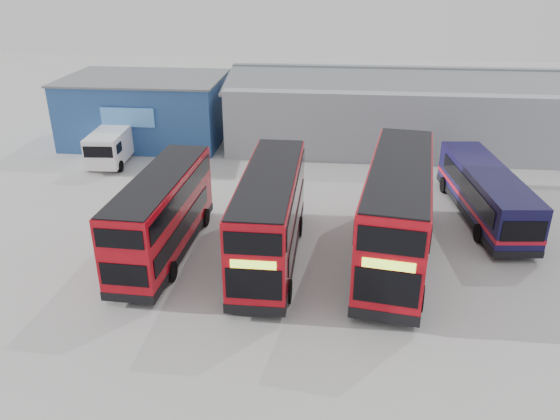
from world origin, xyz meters
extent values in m
plane|color=#A1A19C|center=(0.00, 0.00, 0.00)|extent=(120.00, 120.00, 0.00)
cube|color=navy|center=(-14.00, 18.00, 2.50)|extent=(12.00, 8.00, 5.00)
cube|color=slate|center=(-14.00, 18.00, 5.05)|extent=(12.30, 8.30, 0.15)
cube|color=#57A6F6|center=(-14.00, 13.90, 3.00)|extent=(3.96, 0.15, 1.40)
cube|color=#92969F|center=(8.00, 20.00, 2.50)|extent=(30.00, 12.00, 5.00)
cube|color=slate|center=(8.00, 17.20, 5.25)|extent=(30.50, 6.33, 1.29)
cube|color=slate|center=(8.00, 22.80, 5.25)|extent=(30.50, 6.33, 1.29)
cube|color=#B50A16|center=(-7.20, -0.26, 2.19)|extent=(2.70, 9.77, 3.74)
cube|color=black|center=(-7.20, -0.26, 0.51)|extent=(2.74, 9.81, 0.42)
cube|color=black|center=(-6.04, -0.68, 1.75)|extent=(0.38, 8.20, 0.88)
cube|color=black|center=(-8.38, -0.58, 1.75)|extent=(0.38, 8.20, 0.88)
cube|color=black|center=(-6.03, -0.31, 3.32)|extent=(0.42, 9.13, 0.88)
cube|color=black|center=(-8.37, -0.21, 3.32)|extent=(0.42, 9.13, 0.88)
cube|color=black|center=(-7.00, 4.60, 1.66)|extent=(2.08, 0.13, 1.25)
cube|color=black|center=(-7.00, 4.60, 3.32)|extent=(2.08, 0.13, 0.88)
cube|color=#AADA2E|center=(-7.00, 4.60, 2.49)|extent=(1.66, 0.10, 0.32)
cube|color=black|center=(-7.39, -5.12, 1.66)|extent=(2.03, 0.13, 1.01)
cube|color=black|center=(-7.39, -5.12, 3.32)|extent=(2.03, 0.13, 0.83)
cube|color=black|center=(-7.20, -0.26, 4.08)|extent=(2.55, 9.63, 0.09)
cylinder|color=black|center=(-5.95, 3.06, 0.48)|extent=(0.33, 0.97, 0.96)
cylinder|color=black|center=(-8.17, 3.15, 0.48)|extent=(0.33, 0.97, 0.96)
cylinder|color=black|center=(-6.19, -2.75, 0.48)|extent=(0.33, 0.97, 0.96)
cylinder|color=black|center=(-8.40, -2.66, 0.48)|extent=(0.33, 0.97, 0.96)
cube|color=#B50A16|center=(-1.94, -0.24, 2.37)|extent=(2.57, 10.51, 4.05)
cube|color=black|center=(-1.94, -0.24, 0.55)|extent=(2.61, 10.55, 0.45)
cube|color=black|center=(-3.20, 0.17, 1.90)|extent=(0.11, 8.89, 0.95)
cube|color=black|center=(-0.67, 0.15, 1.90)|extent=(0.11, 8.89, 0.95)
cube|color=black|center=(-3.21, -0.23, 3.60)|extent=(0.12, 9.89, 0.95)
cube|color=black|center=(-0.67, -0.25, 3.60)|extent=(0.12, 9.89, 0.95)
cube|color=black|center=(-1.98, -5.50, 1.80)|extent=(2.25, 0.07, 1.35)
cube|color=black|center=(-1.98, -5.50, 3.60)|extent=(2.25, 0.07, 0.95)
cube|color=#AADA2E|center=(-1.98, -5.51, 2.70)|extent=(1.80, 0.05, 0.35)
cube|color=black|center=(-1.90, 5.03, 1.80)|extent=(2.20, 0.07, 1.10)
cube|color=black|center=(-1.90, 5.03, 3.60)|extent=(2.20, 0.07, 0.90)
cube|color=black|center=(-1.94, -0.24, 4.42)|extent=(2.42, 10.36, 0.10)
cylinder|color=black|center=(-3.16, -3.88, 0.52)|extent=(0.33, 1.04, 1.04)
cylinder|color=black|center=(-0.77, -3.89, 0.52)|extent=(0.33, 1.04, 1.04)
cylinder|color=black|center=(-3.12, 2.42, 0.52)|extent=(0.33, 1.04, 1.04)
cylinder|color=black|center=(-0.72, 2.40, 0.52)|extent=(0.33, 1.04, 1.04)
cube|color=#B50A16|center=(4.04, 0.26, 2.63)|extent=(4.49, 11.91, 4.49)
cube|color=black|center=(4.04, 0.26, 0.61)|extent=(4.54, 11.97, 0.50)
cube|color=black|center=(2.71, 0.91, 2.10)|extent=(1.54, 9.75, 1.05)
cube|color=black|center=(5.50, 0.48, 2.10)|extent=(1.54, 9.75, 1.05)
cube|color=black|center=(2.65, 0.47, 3.99)|extent=(1.71, 10.85, 1.05)
cube|color=black|center=(5.43, 0.04, 3.99)|extent=(1.71, 10.85, 1.05)
cube|color=black|center=(3.16, -5.52, 1.99)|extent=(2.47, 0.43, 1.50)
cube|color=black|center=(3.16, -5.52, 3.99)|extent=(2.47, 0.43, 1.05)
cube|color=#AADA2E|center=(3.16, -5.53, 2.99)|extent=(1.98, 0.34, 0.39)
cube|color=black|center=(4.92, 6.03, 1.99)|extent=(2.42, 0.42, 1.22)
cube|color=black|center=(4.92, 6.03, 3.99)|extent=(2.42, 0.42, 1.00)
cube|color=black|center=(4.04, 0.26, 4.90)|extent=(4.30, 11.73, 0.11)
cylinder|color=black|center=(2.11, -3.54, 0.58)|extent=(0.52, 1.19, 1.15)
cylinder|color=black|center=(4.74, -3.94, 0.58)|extent=(0.52, 1.19, 1.15)
cylinder|color=black|center=(3.17, 3.36, 0.58)|extent=(0.52, 1.19, 1.15)
cylinder|color=black|center=(5.79, 2.96, 0.58)|extent=(0.52, 1.19, 1.15)
cube|color=#0D0F3C|center=(9.49, 5.61, 1.60)|extent=(3.39, 10.69, 2.53)
cube|color=black|center=(9.49, 5.61, 0.51)|extent=(3.43, 10.73, 0.38)
cube|color=red|center=(9.49, 5.61, 1.15)|extent=(3.42, 10.72, 0.24)
cube|color=black|center=(10.73, 5.44, 2.01)|extent=(0.90, 8.75, 0.91)
cube|color=black|center=(8.31, 5.21, 2.01)|extent=(0.90, 8.75, 0.91)
cube|color=black|center=(8.98, 10.85, 1.77)|extent=(2.14, 0.26, 1.24)
cube|color=black|center=(10.00, 0.36, 1.77)|extent=(2.10, 0.25, 1.05)
cylinder|color=black|center=(10.27, 9.43, 0.50)|extent=(0.40, 1.02, 0.99)
cylinder|color=black|center=(7.99, 9.20, 0.50)|extent=(0.40, 1.02, 0.99)
cylinder|color=black|center=(10.92, 2.77, 0.50)|extent=(0.40, 1.02, 0.99)
cylinder|color=black|center=(8.64, 2.55, 0.50)|extent=(0.40, 1.02, 0.99)
cube|color=white|center=(-14.86, 12.54, 1.37)|extent=(2.51, 5.61, 2.09)
cube|color=black|center=(-14.70, 9.78, 1.70)|extent=(1.98, 0.17, 0.77)
cube|color=black|center=(-15.88, 10.72, 1.70)|extent=(0.11, 0.99, 0.66)
cube|color=black|center=(-13.64, 10.85, 1.70)|extent=(0.11, 0.99, 0.66)
cylinder|color=black|center=(-15.81, 10.61, 0.40)|extent=(0.31, 0.81, 0.79)
cylinder|color=black|center=(-13.70, 10.74, 0.40)|extent=(0.31, 0.81, 0.79)
cylinder|color=black|center=(-16.02, 14.35, 0.40)|extent=(0.31, 0.81, 0.79)
cylinder|color=black|center=(-13.92, 14.47, 0.40)|extent=(0.31, 0.81, 0.79)
camera|label=1|loc=(0.88, -23.52, 13.38)|focal=35.00mm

